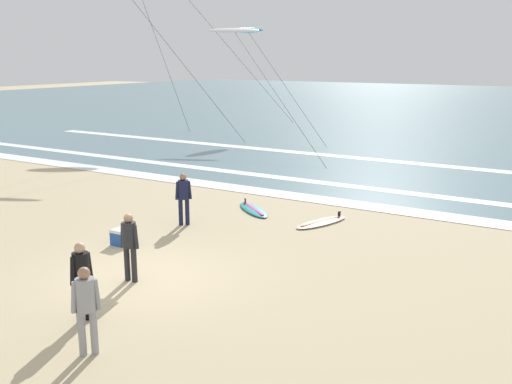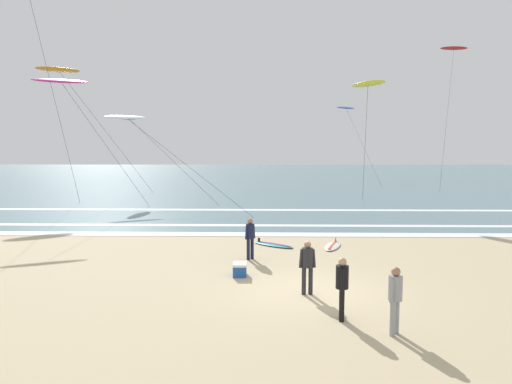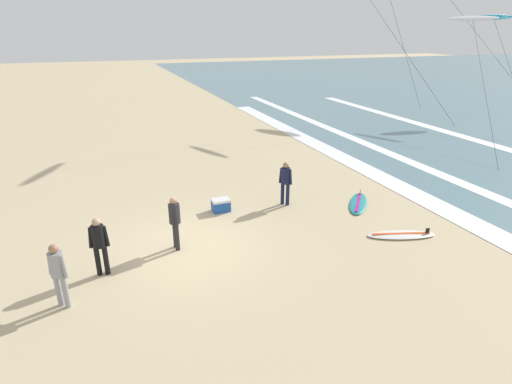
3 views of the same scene
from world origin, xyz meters
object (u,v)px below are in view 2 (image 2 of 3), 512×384
object	(u,v)px
surfer_left_near	(342,283)
kite_magenta_low_near	(61,82)
surfer_left_far	(250,235)
surfboard_foreground_flat	(273,245)
kite_orange_distant_low	(59,71)
cooler_box	(240,269)
surfer_right_near	(307,263)
kite_cyan_far_right	(129,118)
kite_blue_high_left	(346,108)
surfboard_right_spare	(333,246)
surfer_mid_group	(395,294)
kite_yellow_far_left	(368,84)
kite_white_high_right	(126,118)
kite_red_distant_high	(454,49)

from	to	relation	value
surfer_left_near	kite_magenta_low_near	xyz separation A→B (m)	(-14.21, 16.69, 7.26)
surfer_left_near	surfer_left_far	distance (m)	6.78
surfboard_foreground_flat	kite_orange_distant_low	bearing A→B (deg)	136.04
cooler_box	surfer_right_near	bearing A→B (deg)	-42.68
surfer_left_far	kite_cyan_far_right	bearing A→B (deg)	117.45
kite_blue_high_left	kite_cyan_far_right	bearing A→B (deg)	-129.65
surfer_left_near	surfboard_foreground_flat	size ratio (longest dim) A/B	0.79
surfer_right_near	surfboard_right_spare	size ratio (longest dim) A/B	0.73
kite_blue_high_left	kite_orange_distant_low	world-z (taller)	kite_orange_distant_low
surfer_left_far	surfer_mid_group	distance (m)	8.03
kite_yellow_far_left	cooler_box	world-z (taller)	kite_yellow_far_left
surfer_left_near	kite_white_high_right	xyz separation A→B (m)	(-12.62, 24.34, 5.60)
kite_white_high_right	surfboard_right_spare	bearing A→B (deg)	-49.08
surfer_right_near	surfer_left_near	bearing A→B (deg)	-71.34
kite_magenta_low_near	kite_yellow_far_left	world-z (taller)	kite_yellow_far_left
kite_magenta_low_near	kite_orange_distant_low	distance (m)	8.59
surfer_mid_group	surfer_left_near	bearing A→B (deg)	140.66
surfboard_foreground_flat	kite_cyan_far_right	distance (m)	22.34
surfer_mid_group	surfer_right_near	bearing A→B (deg)	121.18
surfer_left_near	surfer_left_far	xyz separation A→B (m)	(-2.52, 6.30, 0.00)
kite_yellow_far_left	kite_cyan_far_right	distance (m)	19.08
surfboard_right_spare	kite_blue_high_left	xyz separation A→B (m)	(8.02, 44.86, 9.53)
kite_blue_high_left	surfboard_right_spare	bearing A→B (deg)	-100.14
kite_red_distant_high	kite_orange_distant_low	xyz separation A→B (m)	(-37.50, -20.08, -5.49)
kite_white_high_right	kite_orange_distant_low	bearing A→B (deg)	-179.83
kite_orange_distant_low	surfer_right_near	bearing A→B (deg)	-52.69
kite_red_distant_high	kite_orange_distant_low	distance (m)	42.89
kite_blue_high_left	kite_orange_distant_low	xyz separation A→B (m)	(-26.69, -29.16, 0.52)
surfer_left_near	cooler_box	xyz separation A→B (m)	(-2.79, 3.97, -0.74)
kite_blue_high_left	kite_yellow_far_left	world-z (taller)	kite_blue_high_left
surfer_left_far	cooler_box	size ratio (longest dim) A/B	2.58
surfer_mid_group	kite_white_high_right	size ratio (longest dim) A/B	0.14
kite_white_high_right	surfer_right_near	bearing A→B (deg)	-61.84
kite_white_high_right	surfboard_foreground_flat	bearing A→B (deg)	-54.59
surfer_mid_group	kite_white_high_right	bearing A→B (deg)	118.52
surfer_right_near	kite_white_high_right	distance (m)	25.91
kite_magenta_low_near	kite_orange_distant_low	xyz separation A→B (m)	(-3.46, 7.63, 1.87)
surfer_right_near	surfer_left_far	distance (m)	4.64
kite_cyan_far_right	surfboard_right_spare	bearing A→B (deg)	-52.05
kite_blue_high_left	kite_orange_distant_low	distance (m)	39.53
kite_yellow_far_left	kite_orange_distant_low	world-z (taller)	kite_orange_distant_low
surfer_left_near	kite_cyan_far_right	xyz separation A→B (m)	(-13.13, 26.74, 5.70)
surfer_left_near	surfboard_foreground_flat	distance (m)	8.98
kite_magenta_low_near	kite_cyan_far_right	world-z (taller)	kite_magenta_low_near
surfer_left_near	surfboard_foreground_flat	bearing A→B (deg)	100.18
kite_red_distant_high	surfer_mid_group	bearing A→B (deg)	-112.49
surfboard_right_spare	kite_red_distant_high	xyz separation A→B (m)	(18.82, 35.78, 15.54)
kite_magenta_low_near	kite_blue_high_left	world-z (taller)	kite_blue_high_left
kite_blue_high_left	kite_yellow_far_left	bearing A→B (deg)	-96.92
surfer_right_near	surfer_mid_group	bearing A→B (deg)	-58.82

